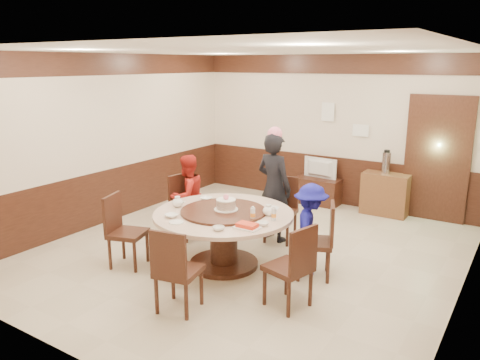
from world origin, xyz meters
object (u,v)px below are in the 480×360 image
Objects in this scene: birthday_cake at (226,204)px; side_cabinet at (385,194)px; person_standing at (274,187)px; thermos at (386,163)px; shrimp_platter at (247,226)px; tv_stand at (318,191)px; person_red at (188,196)px; television at (319,168)px; banquet_table at (224,228)px; person_blue at (310,229)px.

side_cabinet is (1.15, 3.33, -0.48)m from birthday_cake.
person_standing is at bearing 86.97° from birthday_cake.
thermos reaches higher than birthday_cake.
birthday_cake is 1.05× the size of shrimp_platter.
tv_stand is 1.29m from side_cabinet.
person_standing is 1.35m from person_red.
person_standing is 2.20m from tv_stand.
television reaches higher than side_cabinet.
banquet_table is at bearing -118.19° from birthday_cake.
side_cabinet is 0.57m from thermos.
tv_stand is at bearing 91.88° from banquet_table.
person_standing is at bearing 25.95° from person_blue.
tv_stand is (-0.69, 3.69, -0.53)m from shrimp_platter.
person_blue is 3.12m from tv_stand.
shrimp_platter reaches higher than tv_stand.
tv_stand is (-0.11, 3.34, -0.28)m from banquet_table.
television is (-0.19, 2.12, -0.13)m from person_standing.
banquet_table reaches higher than tv_stand.
television is at bearing -178.63° from thermos.
thermos reaches higher than tv_stand.
thermos is (-0.03, 0.00, 0.56)m from side_cabinet.
birthday_cake is (1.14, -0.61, 0.21)m from person_red.
person_red reaches higher than birthday_cake.
thermos is at bearing -105.18° from person_standing.
tv_stand is at bearing 4.91° from television.
banquet_table is 1.11× the size of person_standing.
banquet_table is 2.16× the size of tv_stand.
person_blue reaches higher than thermos.
banquet_table is 4.82× the size of thermos.
person_red is 2.91m from tv_stand.
person_blue is 3.91× the size of shrimp_platter.
person_standing is at bearing -84.86° from tv_stand.
television reaches higher than banquet_table.
banquet_table is at bearing 96.79° from television.
person_blue is at bearing 60.96° from shrimp_platter.
side_cabinet is (0.59, 3.72, -0.40)m from shrimp_platter.
person_standing is 2.07× the size of side_cabinet.
tv_stand is 1.26× the size of television.
birthday_cake is (-0.06, -1.19, 0.03)m from person_standing.
tv_stand is 1.43m from thermos.
side_cabinet is at bearing -173.75° from television.
banquet_table is 6.11× the size of shrimp_platter.
television is (-0.69, 3.69, -0.08)m from shrimp_platter.
banquet_table is 1.42× the size of person_red.
person_blue reaches higher than tv_stand.
person_blue is at bearing -92.68° from side_cabinet.
person_red is 3.56m from thermos.
person_red is 1.31m from birthday_cake.
birthday_cake is at bearing -108.67° from thermos.
shrimp_platter is 3.76m from television.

